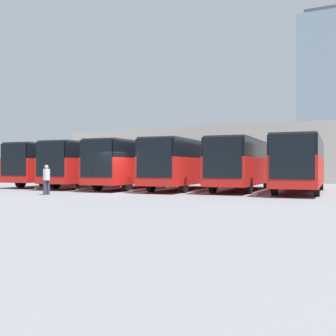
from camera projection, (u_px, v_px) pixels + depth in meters
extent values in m
plane|color=slate|center=(122.00, 193.00, 25.48)|extent=(600.00, 600.00, 0.00)
cube|color=red|center=(300.00, 171.00, 25.91)|extent=(3.33, 10.71, 1.73)
cube|color=black|center=(300.00, 149.00, 25.90)|extent=(3.28, 10.55, 1.06)
cube|color=black|center=(292.00, 157.00, 21.00)|extent=(2.20, 0.21, 2.29)
cube|color=red|center=(292.00, 185.00, 21.00)|extent=(2.38, 0.25, 0.40)
cube|color=#333338|center=(300.00, 139.00, 25.90)|extent=(3.20, 10.28, 0.12)
cylinder|color=black|center=(317.00, 187.00, 22.46)|extent=(0.38, 0.99, 0.97)
cylinder|color=black|center=(275.00, 187.00, 23.28)|extent=(0.38, 0.99, 0.97)
cylinder|color=black|center=(321.00, 183.00, 28.54)|extent=(0.38, 0.99, 0.97)
cylinder|color=black|center=(287.00, 183.00, 29.36)|extent=(0.38, 0.99, 0.97)
cube|color=#B2B2AD|center=(263.00, 192.00, 25.35)|extent=(0.68, 5.60, 0.15)
cube|color=red|center=(242.00, 171.00, 28.14)|extent=(3.33, 10.71, 1.73)
cube|color=black|center=(242.00, 150.00, 28.13)|extent=(3.28, 10.55, 1.06)
cube|color=black|center=(222.00, 158.00, 23.22)|extent=(2.20, 0.21, 2.29)
cube|color=red|center=(222.00, 183.00, 23.22)|extent=(2.38, 0.25, 0.40)
cube|color=#333338|center=(242.00, 141.00, 28.13)|extent=(3.20, 10.28, 0.12)
cylinder|color=black|center=(249.00, 186.00, 24.69)|extent=(0.38, 0.99, 0.97)
cylinder|color=black|center=(213.00, 185.00, 25.51)|extent=(0.38, 0.99, 0.97)
cylinder|color=black|center=(266.00, 182.00, 30.76)|extent=(0.38, 0.99, 0.97)
cylinder|color=black|center=(236.00, 181.00, 31.58)|extent=(0.38, 0.99, 0.97)
cube|color=#B2B2AD|center=(207.00, 190.00, 27.57)|extent=(0.68, 5.60, 0.15)
cube|color=red|center=(185.00, 171.00, 29.12)|extent=(3.33, 10.71, 1.73)
cube|color=black|center=(185.00, 151.00, 29.11)|extent=(3.28, 10.55, 1.06)
cube|color=black|center=(154.00, 158.00, 24.21)|extent=(2.20, 0.21, 2.29)
cube|color=red|center=(154.00, 183.00, 24.21)|extent=(2.38, 0.25, 0.40)
cube|color=#333338|center=(185.00, 142.00, 29.11)|extent=(3.20, 10.28, 0.12)
cylinder|color=black|center=(184.00, 185.00, 25.67)|extent=(0.38, 0.99, 0.97)
cylinder|color=black|center=(151.00, 184.00, 26.49)|extent=(0.38, 0.99, 0.97)
cylinder|color=black|center=(213.00, 181.00, 31.75)|extent=(0.38, 0.99, 0.97)
cylinder|color=black|center=(185.00, 181.00, 32.56)|extent=(0.38, 0.99, 0.97)
cube|color=#B2B2AD|center=(149.00, 189.00, 28.56)|extent=(0.68, 5.60, 0.15)
cube|color=red|center=(135.00, 171.00, 30.53)|extent=(3.33, 10.71, 1.73)
cube|color=black|center=(135.00, 151.00, 30.52)|extent=(3.28, 10.55, 1.06)
cube|color=black|center=(96.00, 158.00, 25.62)|extent=(2.20, 0.21, 2.29)
cube|color=red|center=(96.00, 182.00, 25.62)|extent=(2.38, 0.25, 0.40)
cube|color=#333338|center=(135.00, 143.00, 30.52)|extent=(3.20, 10.28, 0.12)
cylinder|color=black|center=(127.00, 184.00, 27.09)|extent=(0.38, 0.99, 0.97)
cylinder|color=black|center=(98.00, 183.00, 27.91)|extent=(0.38, 0.99, 0.97)
cylinder|color=black|center=(166.00, 181.00, 33.16)|extent=(0.38, 0.99, 0.97)
cylinder|color=black|center=(140.00, 180.00, 33.98)|extent=(0.38, 0.99, 0.97)
cube|color=#B2B2AD|center=(100.00, 188.00, 29.97)|extent=(0.68, 5.60, 0.15)
cube|color=red|center=(93.00, 170.00, 32.44)|extent=(3.33, 10.71, 1.73)
cube|color=black|center=(93.00, 152.00, 32.44)|extent=(3.28, 10.55, 1.06)
cube|color=black|center=(50.00, 159.00, 27.53)|extent=(2.20, 0.21, 2.29)
cube|color=red|center=(50.00, 181.00, 27.53)|extent=(2.38, 0.25, 0.40)
cube|color=#333338|center=(93.00, 145.00, 32.44)|extent=(3.20, 10.28, 0.12)
cylinder|color=black|center=(82.00, 183.00, 29.00)|extent=(0.38, 0.99, 0.97)
cylinder|color=black|center=(55.00, 182.00, 29.82)|extent=(0.38, 0.99, 0.97)
cylinder|color=black|center=(126.00, 180.00, 35.07)|extent=(0.38, 0.99, 0.97)
cylinder|color=black|center=(103.00, 180.00, 35.89)|extent=(0.38, 0.99, 0.97)
cube|color=#B2B2AD|center=(60.00, 187.00, 31.88)|extent=(0.68, 5.60, 0.15)
cube|color=red|center=(59.00, 170.00, 34.62)|extent=(3.33, 10.71, 1.73)
cube|color=black|center=(59.00, 153.00, 34.61)|extent=(3.28, 10.55, 1.06)
cube|color=black|center=(13.00, 160.00, 29.70)|extent=(2.20, 0.21, 2.29)
cube|color=red|center=(13.00, 180.00, 29.70)|extent=(2.38, 0.25, 0.40)
cube|color=#333338|center=(59.00, 146.00, 34.61)|extent=(3.20, 10.28, 0.12)
cylinder|color=black|center=(44.00, 182.00, 31.17)|extent=(0.38, 0.99, 0.97)
cylinder|color=black|center=(21.00, 181.00, 31.99)|extent=(0.38, 0.99, 0.97)
cylinder|color=black|center=(92.00, 179.00, 37.24)|extent=(0.38, 0.99, 0.97)
cylinder|color=black|center=(71.00, 179.00, 38.06)|extent=(0.38, 0.99, 0.97)
cylinder|color=#38384C|center=(48.00, 187.00, 24.01)|extent=(0.23, 0.23, 0.82)
cylinder|color=#38384C|center=(45.00, 188.00, 23.85)|extent=(0.23, 0.23, 0.82)
cylinder|color=silver|center=(47.00, 175.00, 23.93)|extent=(0.47, 0.47, 0.65)
sphere|color=tan|center=(47.00, 167.00, 23.93)|extent=(0.22, 0.22, 0.22)
cube|color=beige|center=(241.00, 155.00, 47.90)|extent=(39.99, 10.46, 5.89)
cube|color=silver|center=(256.00, 135.00, 53.92)|extent=(39.99, 3.00, 0.24)
cylinder|color=slate|center=(163.00, 158.00, 61.13)|extent=(0.20, 0.20, 5.64)
cube|color=#93A8B7|center=(321.00, 94.00, 186.93)|extent=(18.83, 18.83, 67.99)
cube|color=#4C4C51|center=(321.00, 15.00, 186.82)|extent=(13.18, 13.18, 2.40)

